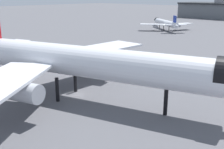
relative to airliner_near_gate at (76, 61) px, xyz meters
name	(u,v)px	position (x,y,z in m)	size (l,w,h in m)	color
ground	(78,94)	(-1.59, 1.55, -7.84)	(900.00, 900.00, 0.00)	#56565B
airliner_near_gate	(76,61)	(0.00, 0.00, 0.00)	(63.78, 56.91, 17.80)	silver
airliner_far_taxiway	(166,23)	(-48.73, 110.17, -3.69)	(31.84, 28.27, 9.43)	silver
baggage_cart_trailing	(9,61)	(-37.43, 4.29, -6.87)	(2.85, 2.70, 1.82)	black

